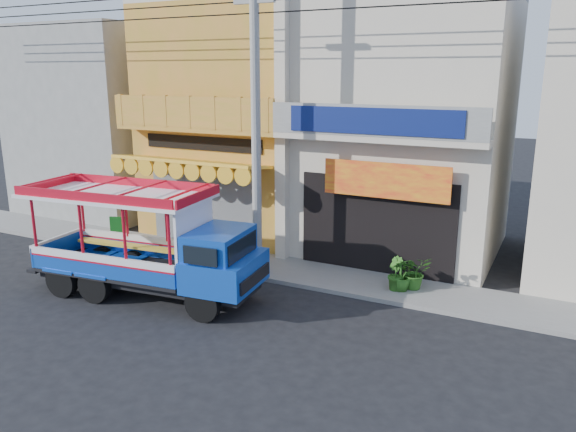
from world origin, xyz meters
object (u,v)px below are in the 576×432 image
object	(u,v)px
potted_plant_a	(415,272)
potted_plant_b	(395,274)
potted_plant_c	(401,275)
songthaew_truck	(160,247)
utility_pole	(260,102)
green_sign	(119,232)

from	to	relation	value
potted_plant_a	potted_plant_b	distance (m)	0.56
potted_plant_b	potted_plant_c	size ratio (longest dim) A/B	1.03
songthaew_truck	potted_plant_c	distance (m)	6.41
songthaew_truck	potted_plant_a	bearing A→B (deg)	30.45
utility_pole	songthaew_truck	size ratio (longest dim) A/B	4.28
utility_pole	potted_plant_b	world-z (taller)	utility_pole
utility_pole	songthaew_truck	bearing A→B (deg)	-121.29
songthaew_truck	potted_plant_b	xyz separation A→B (m)	(5.36, 3.08, -0.86)
potted_plant_b	utility_pole	bearing A→B (deg)	67.36
utility_pole	potted_plant_b	bearing A→B (deg)	7.57
songthaew_truck	potted_plant_a	world-z (taller)	songthaew_truck
green_sign	potted_plant_b	distance (m)	9.60
songthaew_truck	potted_plant_c	xyz separation A→B (m)	(5.54, 3.11, -0.87)
utility_pole	potted_plant_c	xyz separation A→B (m)	(3.97, 0.53, -4.47)
songthaew_truck	green_sign	size ratio (longest dim) A/B	7.00
potted_plant_a	potted_plant_c	xyz separation A→B (m)	(-0.28, -0.31, -0.02)
potted_plant_a	potted_plant_b	world-z (taller)	potted_plant_a
green_sign	potted_plant_b	world-z (taller)	green_sign
songthaew_truck	potted_plant_a	xyz separation A→B (m)	(5.81, 3.42, -0.85)
green_sign	potted_plant_b	xyz separation A→B (m)	(9.60, 0.14, 0.06)
green_sign	potted_plant_b	bearing A→B (deg)	0.83
green_sign	songthaew_truck	bearing A→B (deg)	-34.81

